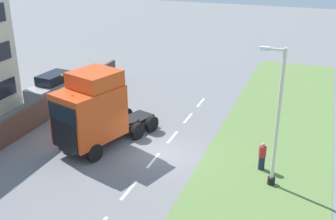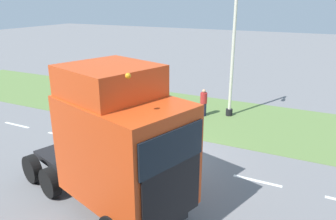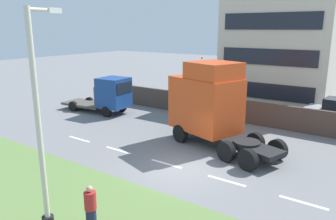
{
  "view_description": "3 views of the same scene",
  "coord_description": "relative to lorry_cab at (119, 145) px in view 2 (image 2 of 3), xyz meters",
  "views": [
    {
      "loc": [
        -8.0,
        20.12,
        11.62
      ],
      "look_at": [
        0.24,
        -2.15,
        1.87
      ],
      "focal_mm": 45.0,
      "sensor_mm": 36.0,
      "label": 1
    },
    {
      "loc": [
        11.04,
        5.88,
        6.43
      ],
      "look_at": [
        -0.94,
        -0.08,
        1.87
      ],
      "focal_mm": 35.0,
      "sensor_mm": 36.0,
      "label": 2
    },
    {
      "loc": [
        -12.15,
        -7.73,
        6.45
      ],
      "look_at": [
        0.01,
        0.8,
        2.73
      ],
      "focal_mm": 35.0,
      "sensor_mm": 36.0,
      "label": 3
    }
  ],
  "objects": [
    {
      "name": "ground_plane",
      "position": [
        -3.79,
        -0.65,
        -2.35
      ],
      "size": [
        120.0,
        120.0,
        0.0
      ],
      "primitive_type": "plane",
      "color": "slate",
      "rests_on": "ground"
    },
    {
      "name": "grass_verge",
      "position": [
        -9.79,
        -0.65,
        -2.34
      ],
      "size": [
        7.0,
        44.0,
        0.01
      ],
      "color": "#607F42",
      "rests_on": "ground"
    },
    {
      "name": "lane_markings",
      "position": [
        -3.79,
        -1.35,
        -2.35
      ],
      "size": [
        0.16,
        17.8,
        0.0
      ],
      "color": "white",
      "rests_on": "ground"
    },
    {
      "name": "lorry_cab",
      "position": [
        0.0,
        0.0,
        0.0
      ],
      "size": [
        4.39,
        7.11,
        4.82
      ],
      "rotation": [
        0.0,
        0.0,
        -0.31
      ],
      "color": "black",
      "rests_on": "ground"
    },
    {
      "name": "lamp_post",
      "position": [
        -10.28,
        0.43,
        0.85
      ],
      "size": [
        1.31,
        0.38,
        7.07
      ],
      "color": "black",
      "rests_on": "ground"
    },
    {
      "name": "pedestrian",
      "position": [
        -9.63,
        -0.9,
        -1.57
      ],
      "size": [
        0.39,
        0.39,
        1.59
      ],
      "color": "#1E233D",
      "rests_on": "ground"
    }
  ]
}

